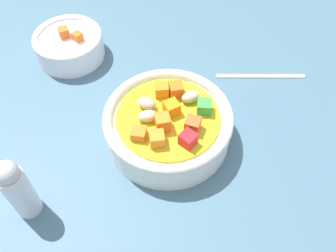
{
  "coord_description": "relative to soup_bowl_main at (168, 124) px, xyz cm",
  "views": [
    {
      "loc": [
        5.83,
        27.76,
        40.01
      ],
      "look_at": [
        0.0,
        0.0,
        2.31
      ],
      "focal_mm": 39.71,
      "sensor_mm": 36.0,
      "label": 1
    }
  ],
  "objects": [
    {
      "name": "side_bowl_small",
      "position": [
        11.58,
        -18.43,
        -0.51
      ],
      "size": [
        10.41,
        10.41,
        4.94
      ],
      "color": "white",
      "rests_on": "ground_plane"
    },
    {
      "name": "pepper_shaker",
      "position": [
        17.68,
        6.61,
        2.04
      ],
      "size": [
        2.86,
        2.86,
        9.39
      ],
      "color": "silver",
      "rests_on": "ground_plane"
    },
    {
      "name": "spoon",
      "position": [
        -9.6,
        -9.24,
        -2.26
      ],
      "size": [
        21.83,
        6.02,
        0.82
      ],
      "rotation": [
        0.0,
        0.0,
        6.07
      ],
      "color": "silver",
      "rests_on": "ground_plane"
    },
    {
      "name": "ground_plane",
      "position": [
        0.01,
        -0.01,
        -3.65
      ],
      "size": [
        140.0,
        140.0,
        2.0
      ],
      "primitive_type": "cube",
      "color": "#42667A"
    },
    {
      "name": "soup_bowl_main",
      "position": [
        0.0,
        0.0,
        0.0
      ],
      "size": [
        16.19,
        16.19,
        6.21
      ],
      "color": "white",
      "rests_on": "ground_plane"
    }
  ]
}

